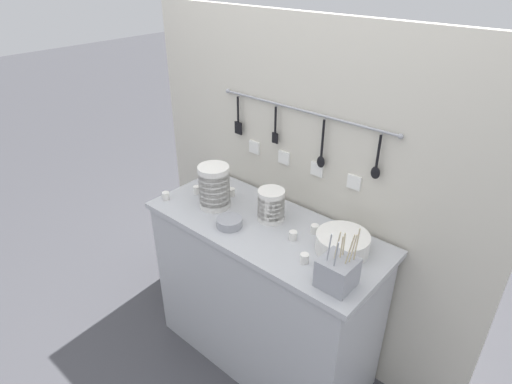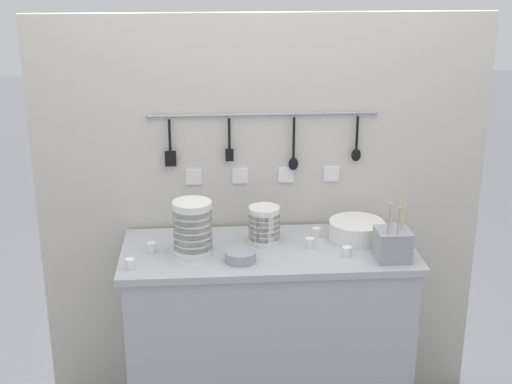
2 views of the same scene
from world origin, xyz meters
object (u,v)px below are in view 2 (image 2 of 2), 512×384
object	(u,v)px
bowl_stack_tall_left	(193,228)
cup_back_left	(316,233)
cutlery_caddy	(393,244)
cup_beside_plates	(347,252)
cup_back_right	(130,264)
plate_stack	(357,230)
cup_front_right	(310,243)
steel_mixing_bowl	(240,256)
bowl_stack_back_corner	(264,225)
cup_front_left	(191,237)
cup_centre	(151,248)

from	to	relation	value
bowl_stack_tall_left	cup_back_left	xyz separation A→B (m)	(0.54, 0.14, -0.10)
cutlery_caddy	cup_beside_plates	size ratio (longest dim) A/B	6.11
cup_back_left	cutlery_caddy	bearing A→B (deg)	-42.12
bowl_stack_tall_left	cup_back_right	world-z (taller)	bowl_stack_tall_left
plate_stack	cup_front_right	world-z (taller)	plate_stack
cup_back_left	steel_mixing_bowl	bearing A→B (deg)	-146.59
bowl_stack_back_corner	plate_stack	bearing A→B (deg)	1.48
cup_front_left	cup_beside_plates	bearing A→B (deg)	-18.16
cup_front_left	cup_beside_plates	distance (m)	0.69
cup_back_left	cup_beside_plates	bearing A→B (deg)	-66.40
bowl_stack_back_corner	cutlery_caddy	bearing A→B (deg)	-21.71
cup_centre	cup_back_left	distance (m)	0.73
bowl_stack_back_corner	steel_mixing_bowl	xyz separation A→B (m)	(-0.11, -0.19, -0.06)
cutlery_caddy	cup_centre	size ratio (longest dim) A/B	6.11
steel_mixing_bowl	cup_front_left	distance (m)	0.31
plate_stack	cutlery_caddy	xyz separation A→B (m)	(0.10, -0.22, 0.02)
cup_front_left	cup_centre	bearing A→B (deg)	-146.17
plate_stack	cup_beside_plates	size ratio (longest dim) A/B	5.61
bowl_stack_back_corner	cup_centre	size ratio (longest dim) A/B	3.83
cup_back_right	cup_front_right	size ratio (longest dim) A/B	1.00
cup_front_right	cup_back_left	world-z (taller)	same
plate_stack	cup_front_left	size ratio (longest dim) A/B	5.61
cup_centre	cup_back_left	world-z (taller)	same
bowl_stack_tall_left	cup_front_right	xyz separation A→B (m)	(0.50, 0.03, -0.10)
cup_back_left	cup_beside_plates	world-z (taller)	same
steel_mixing_bowl	cup_back_right	xyz separation A→B (m)	(-0.45, -0.04, -0.00)
plate_stack	cup_back_right	xyz separation A→B (m)	(-0.97, -0.24, -0.02)
plate_stack	cutlery_caddy	bearing A→B (deg)	-64.15
cutlery_caddy	cup_back_left	bearing A→B (deg)	137.88
steel_mixing_bowl	cup_centre	distance (m)	0.39
cutlery_caddy	cup_centre	xyz separation A→B (m)	(-1.00, 0.14, -0.04)
cup_back_right	bowl_stack_back_corner	bearing A→B (deg)	22.02
bowl_stack_tall_left	bowl_stack_back_corner	bearing A→B (deg)	17.22
plate_stack	steel_mixing_bowl	distance (m)	0.56
bowl_stack_tall_left	cup_back_right	distance (m)	0.30
bowl_stack_back_corner	steel_mixing_bowl	size ratio (longest dim) A/B	1.29
cup_front_right	cup_front_left	bearing A→B (deg)	167.92
plate_stack	cutlery_caddy	size ratio (longest dim) A/B	0.92
cup_centre	cutlery_caddy	bearing A→B (deg)	-7.77
bowl_stack_back_corner	cup_back_right	bearing A→B (deg)	-157.98
bowl_stack_tall_left	cup_beside_plates	distance (m)	0.65
plate_stack	cup_back_right	world-z (taller)	plate_stack
cutlery_caddy	cup_beside_plates	world-z (taller)	cutlery_caddy
bowl_stack_tall_left	cup_front_left	distance (m)	0.17
steel_mixing_bowl	cup_back_left	world-z (taller)	same
cup_back_left	cup_centre	bearing A→B (deg)	-170.96
cutlery_caddy	cup_back_right	size ratio (longest dim) A/B	6.11
plate_stack	cup_beside_plates	world-z (taller)	plate_stack
cutlery_caddy	cup_back_right	distance (m)	1.08
cup_front_right	cup_back_right	bearing A→B (deg)	-168.06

